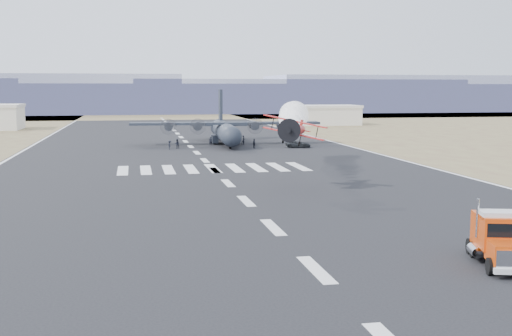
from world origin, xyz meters
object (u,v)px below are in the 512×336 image
object	(u,v)px
transport_aircraft	(225,130)
crew_f	(228,142)
aerobatic_biplane	(295,130)
crew_c	(170,145)
crew_b	(289,140)
crew_g	(211,141)
support_vehicle	(298,144)
hangar_right	(324,115)
crew_a	(244,140)
crew_h	(177,144)
semi_truck	(499,238)
crew_d	(254,144)
crew_e	(287,140)

from	to	relation	value
transport_aircraft	crew_f	xyz separation A→B (m)	(-0.10, -5.45, -1.87)
aerobatic_biplane	crew_c	size ratio (longest dim) A/B	4.30
crew_b	crew_g	distance (m)	15.16
crew_c	support_vehicle	bearing A→B (deg)	-103.81
hangar_right	crew_c	world-z (taller)	hangar_right
crew_a	crew_h	world-z (taller)	crew_a
semi_truck	crew_g	size ratio (longest dim) A/B	4.69
crew_c	crew_a	bearing A→B (deg)	-75.61
support_vehicle	crew_d	bearing A→B (deg)	99.65
aerobatic_biplane	transport_aircraft	distance (m)	59.14
support_vehicle	crew_c	world-z (taller)	crew_c
transport_aircraft	crew_b	xyz separation A→B (m)	(11.85, -4.85, -1.88)
support_vehicle	crew_a	bearing A→B (deg)	60.31
hangar_right	crew_h	bearing A→B (deg)	-125.07
crew_c	crew_g	bearing A→B (deg)	-61.28
crew_d	crew_g	bearing A→B (deg)	34.20
crew_a	semi_truck	bearing A→B (deg)	-170.47
crew_b	crew_c	distance (m)	23.84
crew_c	crew_g	distance (m)	10.73
semi_truck	crew_h	bearing A→B (deg)	115.56
support_vehicle	crew_b	distance (m)	6.20
crew_b	crew_f	world-z (taller)	crew_f
crew_a	crew_d	bearing A→B (deg)	-166.28
support_vehicle	crew_c	xyz separation A→B (m)	(-23.46, 0.94, 0.16)
crew_b	crew_h	world-z (taller)	crew_h
hangar_right	semi_truck	distance (m)	154.92
support_vehicle	crew_c	bearing A→B (deg)	100.36
hangar_right	crew_e	xyz separation A→B (m)	(-27.12, -64.62, -2.16)
support_vehicle	crew_f	xyz separation A→B (m)	(-12.15, 5.59, 0.24)
crew_c	crew_e	bearing A→B (deg)	-85.85
crew_f	crew_h	xyz separation A→B (m)	(-9.88, -3.03, -0.01)
crew_b	transport_aircraft	bearing A→B (deg)	-9.90
support_vehicle	crew_c	size ratio (longest dim) A/B	2.88
crew_b	crew_h	bearing A→B (deg)	21.77
hangar_right	support_vehicle	size ratio (longest dim) A/B	4.48
crew_g	crew_b	bearing A→B (deg)	11.99
crew_a	crew_e	size ratio (longest dim) A/B	1.07
crew_a	crew_c	xyz separation A→B (m)	(-14.63, -7.10, -0.12)
semi_truck	crew_d	size ratio (longest dim) A/B	4.53
semi_truck	crew_e	size ratio (longest dim) A/B	4.47
crew_b	hangar_right	bearing A→B (deg)	-99.91
semi_truck	support_vehicle	distance (m)	79.35
crew_b	crew_h	distance (m)	22.13
crew_c	crew_f	bearing A→B (deg)	-79.16
crew_d	crew_e	xyz separation A→B (m)	(7.81, 6.98, 0.01)
transport_aircraft	crew_b	bearing A→B (deg)	-19.14
aerobatic_biplane	support_vehicle	world-z (taller)	aerobatic_biplane
aerobatic_biplane	crew_f	bearing A→B (deg)	102.68
aerobatic_biplane	crew_d	distance (m)	48.97
semi_truck	transport_aircraft	world-z (taller)	transport_aircraft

